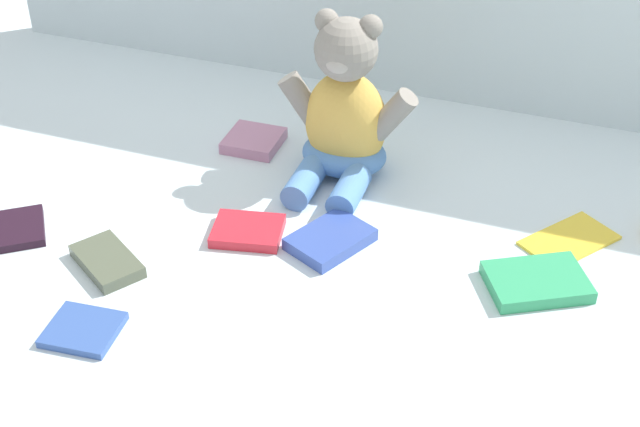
{
  "coord_description": "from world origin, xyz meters",
  "views": [
    {
      "loc": [
        0.31,
        -1.01,
        0.79
      ],
      "look_at": [
        -0.02,
        -0.1,
        0.1
      ],
      "focal_mm": 49.67,
      "sensor_mm": 36.0,
      "label": 1
    }
  ],
  "objects_px": {
    "book_case_1": "(248,231)",
    "book_case_2": "(537,282)",
    "book_case_0": "(83,330)",
    "book_case_6": "(107,261)",
    "teddy_bear": "(344,117)",
    "book_case_7": "(254,141)",
    "book_case_9": "(10,230)",
    "book_case_8": "(330,239)",
    "book_case_5": "(569,239)"
  },
  "relations": [
    {
      "from": "book_case_5",
      "to": "book_case_6",
      "type": "height_order",
      "value": "book_case_6"
    },
    {
      "from": "book_case_2",
      "to": "book_case_7",
      "type": "bearing_deg",
      "value": -142.05
    },
    {
      "from": "book_case_9",
      "to": "book_case_5",
      "type": "bearing_deg",
      "value": -108.01
    },
    {
      "from": "teddy_bear",
      "to": "book_case_0",
      "type": "xyz_separation_m",
      "value": [
        -0.19,
        -0.48,
        -0.1
      ]
    },
    {
      "from": "book_case_9",
      "to": "book_case_6",
      "type": "bearing_deg",
      "value": -132.49
    },
    {
      "from": "book_case_1",
      "to": "book_case_2",
      "type": "relative_size",
      "value": 0.76
    },
    {
      "from": "book_case_8",
      "to": "book_case_5",
      "type": "bearing_deg",
      "value": 46.64
    },
    {
      "from": "book_case_1",
      "to": "book_case_5",
      "type": "distance_m",
      "value": 0.48
    },
    {
      "from": "book_case_1",
      "to": "book_case_6",
      "type": "height_order",
      "value": "book_case_6"
    },
    {
      "from": "book_case_0",
      "to": "book_case_8",
      "type": "height_order",
      "value": "book_case_8"
    },
    {
      "from": "book_case_0",
      "to": "book_case_5",
      "type": "relative_size",
      "value": 0.65
    },
    {
      "from": "book_case_1",
      "to": "book_case_9",
      "type": "height_order",
      "value": "book_case_1"
    },
    {
      "from": "book_case_0",
      "to": "book_case_1",
      "type": "height_order",
      "value": "book_case_1"
    },
    {
      "from": "book_case_7",
      "to": "book_case_9",
      "type": "distance_m",
      "value": 0.43
    },
    {
      "from": "book_case_0",
      "to": "book_case_6",
      "type": "bearing_deg",
      "value": 12.68
    },
    {
      "from": "book_case_1",
      "to": "book_case_2",
      "type": "height_order",
      "value": "book_case_2"
    },
    {
      "from": "book_case_0",
      "to": "book_case_7",
      "type": "relative_size",
      "value": 0.99
    },
    {
      "from": "book_case_0",
      "to": "book_case_6",
      "type": "xyz_separation_m",
      "value": [
        -0.04,
        0.13,
        0.0
      ]
    },
    {
      "from": "book_case_6",
      "to": "book_case_8",
      "type": "height_order",
      "value": "book_case_8"
    },
    {
      "from": "book_case_5",
      "to": "book_case_7",
      "type": "height_order",
      "value": "book_case_7"
    },
    {
      "from": "book_case_0",
      "to": "book_case_5",
      "type": "bearing_deg",
      "value": -59.26
    },
    {
      "from": "book_case_0",
      "to": "book_case_6",
      "type": "height_order",
      "value": "book_case_6"
    },
    {
      "from": "book_case_6",
      "to": "book_case_7",
      "type": "height_order",
      "value": "book_case_7"
    },
    {
      "from": "teddy_bear",
      "to": "book_case_2",
      "type": "bearing_deg",
      "value": -29.67
    },
    {
      "from": "book_case_7",
      "to": "book_case_9",
      "type": "height_order",
      "value": "book_case_7"
    },
    {
      "from": "teddy_bear",
      "to": "book_case_1",
      "type": "distance_m",
      "value": 0.25
    },
    {
      "from": "book_case_0",
      "to": "book_case_7",
      "type": "xyz_separation_m",
      "value": [
        0.02,
        0.51,
        0.0
      ]
    },
    {
      "from": "teddy_bear",
      "to": "book_case_8",
      "type": "xyz_separation_m",
      "value": [
        0.05,
        -0.2,
        -0.09
      ]
    },
    {
      "from": "teddy_bear",
      "to": "book_case_6",
      "type": "bearing_deg",
      "value": -124.57
    },
    {
      "from": "book_case_1",
      "to": "book_case_5",
      "type": "height_order",
      "value": "book_case_1"
    },
    {
      "from": "teddy_bear",
      "to": "book_case_2",
      "type": "height_order",
      "value": "teddy_bear"
    },
    {
      "from": "book_case_1",
      "to": "book_case_7",
      "type": "distance_m",
      "value": 0.26
    },
    {
      "from": "book_case_1",
      "to": "book_case_9",
      "type": "xyz_separation_m",
      "value": [
        -0.33,
        -0.12,
        -0.0
      ]
    },
    {
      "from": "book_case_6",
      "to": "book_case_2",
      "type": "bearing_deg",
      "value": -41.49
    },
    {
      "from": "book_case_6",
      "to": "book_case_7",
      "type": "xyz_separation_m",
      "value": [
        0.06,
        0.38,
        0.0
      ]
    },
    {
      "from": "teddy_bear",
      "to": "book_case_9",
      "type": "xyz_separation_m",
      "value": [
        -0.41,
        -0.33,
        -0.1
      ]
    },
    {
      "from": "book_case_2",
      "to": "book_case_6",
      "type": "bearing_deg",
      "value": -103.88
    },
    {
      "from": "book_case_1",
      "to": "book_case_2",
      "type": "xyz_separation_m",
      "value": [
        0.42,
        0.03,
        0.0
      ]
    },
    {
      "from": "book_case_8",
      "to": "book_case_6",
      "type": "bearing_deg",
      "value": -125.46
    },
    {
      "from": "book_case_2",
      "to": "book_case_8",
      "type": "distance_m",
      "value": 0.3
    },
    {
      "from": "book_case_1",
      "to": "book_case_8",
      "type": "height_order",
      "value": "book_case_8"
    },
    {
      "from": "book_case_2",
      "to": "book_case_5",
      "type": "xyz_separation_m",
      "value": [
        0.03,
        0.12,
        -0.0
      ]
    },
    {
      "from": "book_case_0",
      "to": "book_case_8",
      "type": "xyz_separation_m",
      "value": [
        0.24,
        0.29,
        0.0
      ]
    },
    {
      "from": "teddy_bear",
      "to": "book_case_0",
      "type": "bearing_deg",
      "value": -112.57
    },
    {
      "from": "book_case_6",
      "to": "book_case_5",
      "type": "bearing_deg",
      "value": -32.14
    },
    {
      "from": "book_case_1",
      "to": "book_case_6",
      "type": "relative_size",
      "value": 0.91
    },
    {
      "from": "teddy_bear",
      "to": "book_case_7",
      "type": "height_order",
      "value": "teddy_bear"
    },
    {
      "from": "book_case_7",
      "to": "book_case_9",
      "type": "relative_size",
      "value": 0.93
    },
    {
      "from": "book_case_0",
      "to": "book_case_2",
      "type": "bearing_deg",
      "value": -66.84
    },
    {
      "from": "teddy_bear",
      "to": "book_case_0",
      "type": "height_order",
      "value": "teddy_bear"
    }
  ]
}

